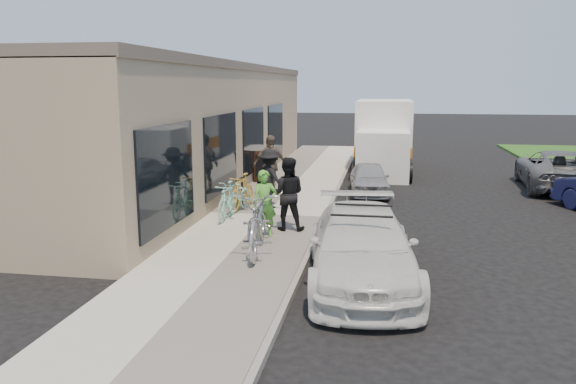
{
  "coord_description": "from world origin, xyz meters",
  "views": [
    {
      "loc": [
        1.02,
        -11.11,
        3.52
      ],
      "look_at": [
        -1.16,
        1.56,
        1.05
      ],
      "focal_mm": 35.0,
      "sensor_mm": 36.0,
      "label": 1
    }
  ],
  "objects": [
    {
      "name": "sedan_silver",
      "position": [
        0.58,
        7.05,
        0.52
      ],
      "size": [
        1.48,
        3.12,
        1.03
      ],
      "primitive_type": "imported",
      "rotation": [
        0.0,
        0.0,
        0.09
      ],
      "color": "#A9A9AE",
      "rests_on": "ground"
    },
    {
      "name": "storefront",
      "position": [
        -5.24,
        7.99,
        2.12
      ],
      "size": [
        3.6,
        20.0,
        4.22
      ],
      "color": "tan",
      "rests_on": "ground"
    },
    {
      "name": "far_car_gray",
      "position": [
        6.84,
        9.09,
        0.67
      ],
      "size": [
        2.61,
        4.96,
        1.33
      ],
      "primitive_type": "imported",
      "rotation": [
        0.0,
        0.0,
        3.05
      ],
      "color": "#5B5D60",
      "rests_on": "ground"
    },
    {
      "name": "bystander_b",
      "position": [
        -2.42,
        5.64,
        1.08
      ],
      "size": [
        1.16,
        0.98,
        1.86
      ],
      "primitive_type": "imported",
      "rotation": [
        0.0,
        0.0,
        0.59
      ],
      "color": "brown",
      "rests_on": "sidewalk"
    },
    {
      "name": "tandem_bike",
      "position": [
        -1.45,
        -0.27,
        0.81
      ],
      "size": [
        1.18,
        2.59,
        1.31
      ],
      "primitive_type": "imported",
      "rotation": [
        0.0,
        0.0,
        0.13
      ],
      "color": "#B3B3B5",
      "rests_on": "sidewalk"
    },
    {
      "name": "cruiser_bike_a",
      "position": [
        -2.85,
        2.36,
        0.62
      ],
      "size": [
        0.47,
        1.57,
        0.94
      ],
      "primitive_type": "imported",
      "rotation": [
        0.0,
        0.0,
        -0.02
      ],
      "color": "#94DCC0",
      "rests_on": "sidewalk"
    },
    {
      "name": "cruiser_bike_c",
      "position": [
        -2.76,
        3.49,
        0.63
      ],
      "size": [
        0.68,
        1.66,
        0.97
      ],
      "primitive_type": "imported",
      "rotation": [
        0.0,
        0.0,
        -0.14
      ],
      "color": "gold",
      "rests_on": "sidewalk"
    },
    {
      "name": "ground",
      "position": [
        0.0,
        0.0,
        0.0
      ],
      "size": [
        120.0,
        120.0,
        0.0
      ],
      "primitive_type": "plane",
      "color": "black",
      "rests_on": "ground"
    },
    {
      "name": "bystander_a",
      "position": [
        -2.06,
        3.83,
        0.97
      ],
      "size": [
        1.22,
        1.09,
        1.64
      ],
      "primitive_type": "imported",
      "rotation": [
        0.0,
        0.0,
        2.55
      ],
      "color": "black",
      "rests_on": "sidewalk"
    },
    {
      "name": "sedan_white",
      "position": [
        0.69,
        -1.37,
        0.66
      ],
      "size": [
        2.29,
        4.71,
        1.36
      ],
      "rotation": [
        0.0,
        0.0,
        0.1
      ],
      "color": "silver",
      "rests_on": "ground"
    },
    {
      "name": "sandwich_board",
      "position": [
        -3.17,
        7.94,
        0.69
      ],
      "size": [
        0.83,
        0.83,
        1.05
      ],
      "rotation": [
        0.0,
        0.0,
        0.37
      ],
      "color": "black",
      "rests_on": "sidewalk"
    },
    {
      "name": "cruiser_bike_b",
      "position": [
        -2.8,
        3.07,
        0.59
      ],
      "size": [
        0.82,
        1.74,
        0.88
      ],
      "primitive_type": "imported",
      "rotation": [
        0.0,
        0.0,
        -0.15
      ],
      "color": "#94DCC0",
      "rests_on": "sidewalk"
    },
    {
      "name": "woman_rider",
      "position": [
        -1.57,
        0.89,
        0.9
      ],
      "size": [
        0.63,
        0.52,
        1.5
      ],
      "primitive_type": "imported",
      "rotation": [
        0.0,
        0.0,
        0.33
      ],
      "color": "#51A637",
      "rests_on": "sidewalk"
    },
    {
      "name": "bike_rack",
      "position": [
        -2.9,
        3.77,
        0.64
      ],
      "size": [
        0.07,
        0.58,
        0.82
      ],
      "rotation": [
        0.0,
        0.0,
        -0.02
      ],
      "color": "black",
      "rests_on": "sidewalk"
    },
    {
      "name": "sidewalk",
      "position": [
        -2.0,
        3.0,
        0.07
      ],
      "size": [
        3.0,
        34.0,
        0.15
      ],
      "primitive_type": "cube",
      "color": "#BAB6A8",
      "rests_on": "ground"
    },
    {
      "name": "moving_truck",
      "position": [
        0.99,
        12.2,
        1.28
      ],
      "size": [
        2.23,
        5.86,
        2.88
      ],
      "rotation": [
        0.0,
        0.0,
        -0.0
      ],
      "color": "white",
      "rests_on": "ground"
    },
    {
      "name": "man_standing",
      "position": [
        -1.17,
        1.55,
        1.01
      ],
      "size": [
        0.87,
        0.7,
        1.72
      ],
      "primitive_type": "imported",
      "rotation": [
        0.0,
        0.0,
        3.2
      ],
      "color": "black",
      "rests_on": "sidewalk"
    },
    {
      "name": "curb",
      "position": [
        -0.45,
        3.0,
        0.07
      ],
      "size": [
        0.12,
        34.0,
        0.13
      ],
      "primitive_type": "cube",
      "color": "gray",
      "rests_on": "ground"
    }
  ]
}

